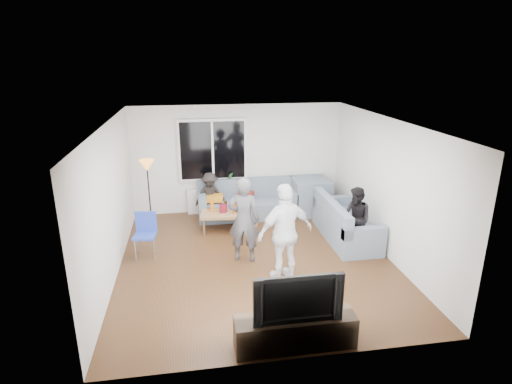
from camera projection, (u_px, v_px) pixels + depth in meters
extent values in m
cube|color=#56351C|center=(256.00, 261.00, 7.88)|extent=(5.00, 5.50, 0.04)
cube|color=white|center=(256.00, 121.00, 7.05)|extent=(5.00, 5.50, 0.04)
cube|color=silver|center=(238.00, 159.00, 10.06)|extent=(5.00, 0.04, 2.60)
cube|color=silver|center=(294.00, 269.00, 4.87)|extent=(5.00, 0.04, 2.60)
cube|color=silver|center=(110.00, 202.00, 7.08)|extent=(0.04, 5.50, 2.60)
cube|color=silver|center=(388.00, 188.00, 7.85)|extent=(0.04, 5.50, 2.60)
cube|color=white|center=(213.00, 150.00, 9.82)|extent=(1.62, 0.06, 1.47)
cube|color=black|center=(213.00, 150.00, 9.78)|extent=(1.50, 0.02, 1.35)
cube|color=white|center=(213.00, 151.00, 9.77)|extent=(0.05, 0.03, 1.35)
cube|color=silver|center=(214.00, 200.00, 10.17)|extent=(1.30, 0.12, 0.62)
imported|color=#245B25|center=(229.00, 180.00, 10.04)|extent=(0.25, 0.22, 0.39)
imported|color=silver|center=(200.00, 186.00, 9.97)|extent=(0.18, 0.18, 0.18)
cube|color=slate|center=(310.00, 196.00, 10.13)|extent=(0.85, 0.85, 0.85)
cube|color=orange|center=(215.00, 198.00, 9.73)|extent=(0.41, 0.35, 0.14)
cube|color=maroon|center=(246.00, 195.00, 9.92)|extent=(0.43, 0.39, 0.13)
cube|color=#A88351|center=(226.00, 221.00, 9.19)|extent=(1.16, 0.71, 0.40)
cylinder|color=maroon|center=(223.00, 208.00, 9.13)|extent=(0.17, 0.17, 0.17)
imported|color=#444448|center=(244.00, 220.00, 7.64)|extent=(0.67, 0.53, 1.61)
imported|color=silver|center=(285.00, 233.00, 6.95)|extent=(1.08, 0.68, 1.71)
imported|color=black|center=(356.00, 219.00, 8.15)|extent=(0.66, 0.74, 1.26)
imported|color=black|center=(210.00, 196.00, 9.75)|extent=(0.79, 0.56, 1.11)
cube|color=#312418|center=(295.00, 332.00, 5.48)|extent=(1.60, 0.40, 0.44)
imported|color=black|center=(296.00, 295.00, 5.30)|extent=(1.16, 0.15, 0.67)
cylinder|color=black|center=(226.00, 206.00, 9.19)|extent=(0.07, 0.07, 0.23)
cylinder|color=#CA5011|center=(235.00, 207.00, 9.03)|extent=(0.07, 0.07, 0.29)
cylinder|color=black|center=(240.00, 206.00, 9.21)|extent=(0.07, 0.07, 0.21)
cylinder|color=orange|center=(212.00, 207.00, 9.13)|extent=(0.07, 0.07, 0.24)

